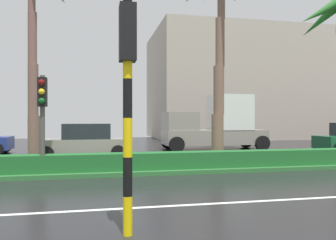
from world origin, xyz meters
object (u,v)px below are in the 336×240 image
Objects in this scene: traffic_signal_foreground at (127,74)px; box_truck_lead at (215,125)px; car_in_traffic_third at (85,141)px; traffic_signal_median_right at (42,106)px.

traffic_signal_foreground is 16.13m from box_truck_lead.
traffic_signal_foreground is at bearing 95.38° from car_in_traffic_third.
box_truck_lead is at bearing 43.35° from traffic_signal_median_right.
traffic_signal_foreground reaches higher than traffic_signal_median_right.
traffic_signal_foreground is 11.94m from car_in_traffic_third.
traffic_signal_median_right is 0.82× the size of traffic_signal_foreground.
car_in_traffic_third is 8.43m from box_truck_lead.
car_in_traffic_third is 0.67× the size of box_truck_lead.
traffic_signal_median_right reaches higher than car_in_traffic_third.
traffic_signal_foreground reaches higher than car_in_traffic_third.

